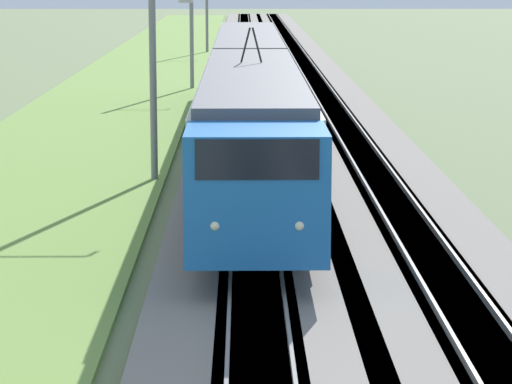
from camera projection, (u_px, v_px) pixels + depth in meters
The scene contains 9 objects.
ballast_main at pixel (249, 120), 53.03m from camera, with size 240.00×4.40×0.30m.
ballast_adjacent at pixel (337, 120), 53.08m from camera, with size 240.00×4.40×0.30m.
track_main at pixel (249, 119), 53.03m from camera, with size 240.00×1.57×0.45m.
track_adjacent at pixel (337, 119), 53.07m from camera, with size 240.00×1.57×0.45m.
grass_verge at pixel (94, 122), 52.97m from camera, with size 240.00×8.06×0.12m.
passenger_train at pixel (250, 90), 44.32m from camera, with size 42.99×2.95×4.92m.
catenary_mast_mid at pixel (155, 48), 37.63m from camera, with size 0.22×2.56×8.23m.
catenary_mast_far at pixel (193, 12), 66.56m from camera, with size 0.22×2.56×8.28m.
catenary_mast_distant at pixel (208, 2), 95.55m from camera, with size 0.22×2.56×7.76m.
Camera 1 is at (-2.72, 0.28, 6.70)m, focal length 85.00 mm.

